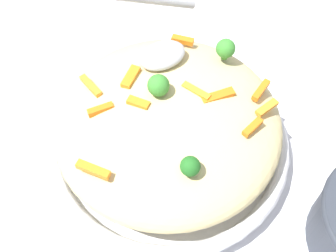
# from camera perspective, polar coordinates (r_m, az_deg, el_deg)

# --- Properties ---
(ground_plane) EXTENTS (2.40, 2.40, 0.00)m
(ground_plane) POSITION_cam_1_polar(r_m,az_deg,el_deg) (0.55, 0.00, -3.55)
(ground_plane) COLOR silver
(serving_bowl) EXTENTS (0.29, 0.29, 0.04)m
(serving_bowl) POSITION_cam_1_polar(r_m,az_deg,el_deg) (0.53, 0.00, -2.44)
(serving_bowl) COLOR silver
(serving_bowl) RESTS_ON ground_plane
(pasta_mound) EXTENTS (0.26, 0.26, 0.07)m
(pasta_mound) POSITION_cam_1_polar(r_m,az_deg,el_deg) (0.49, 0.00, 0.29)
(pasta_mound) COLOR #DBC689
(pasta_mound) RESTS_ON serving_bowl
(carrot_piece_0) EXTENTS (0.02, 0.03, 0.01)m
(carrot_piece_0) POSITION_cam_1_polar(r_m,az_deg,el_deg) (0.46, -3.91, 3.02)
(carrot_piece_0) COLOR orange
(carrot_piece_0) RESTS_ON pasta_mound
(carrot_piece_1) EXTENTS (0.02, 0.03, 0.01)m
(carrot_piece_1) POSITION_cam_1_polar(r_m,az_deg,el_deg) (0.53, 1.94, 11.19)
(carrot_piece_1) COLOR orange
(carrot_piece_1) RESTS_ON pasta_mound
(carrot_piece_2) EXTENTS (0.02, 0.03, 0.01)m
(carrot_piece_2) POSITION_cam_1_polar(r_m,az_deg,el_deg) (0.48, 3.48, 4.80)
(carrot_piece_2) COLOR orange
(carrot_piece_2) RESTS_ON pasta_mound
(carrot_piece_3) EXTENTS (0.04, 0.02, 0.01)m
(carrot_piece_3) POSITION_cam_1_polar(r_m,az_deg,el_deg) (0.48, 6.55, 3.93)
(carrot_piece_3) COLOR orange
(carrot_piece_3) RESTS_ON pasta_mound
(carrot_piece_4) EXTENTS (0.03, 0.01, 0.01)m
(carrot_piece_4) POSITION_cam_1_polar(r_m,az_deg,el_deg) (0.47, -8.83, 2.15)
(carrot_piece_4) COLOR orange
(carrot_piece_4) RESTS_ON pasta_mound
(carrot_piece_5) EXTENTS (0.03, 0.03, 0.01)m
(carrot_piece_5) POSITION_cam_1_polar(r_m,az_deg,el_deg) (0.43, -9.78, -5.65)
(carrot_piece_5) COLOR orange
(carrot_piece_5) RESTS_ON pasta_mound
(carrot_piece_6) EXTENTS (0.03, 0.03, 0.01)m
(carrot_piece_6) POSITION_cam_1_polar(r_m,az_deg,el_deg) (0.49, -4.92, 6.42)
(carrot_piece_6) COLOR orange
(carrot_piece_6) RESTS_ON pasta_mound
(carrot_piece_7) EXTENTS (0.03, 0.01, 0.01)m
(carrot_piece_7) POSITION_cam_1_polar(r_m,az_deg,el_deg) (0.46, 11.02, -0.15)
(carrot_piece_7) COLOR orange
(carrot_piece_7) RESTS_ON pasta_mound
(carrot_piece_8) EXTENTS (0.01, 0.03, 0.01)m
(carrot_piece_8) POSITION_cam_1_polar(r_m,az_deg,el_deg) (0.49, -10.09, 5.21)
(carrot_piece_8) COLOR orange
(carrot_piece_8) RESTS_ON pasta_mound
(carrot_piece_9) EXTENTS (0.03, 0.01, 0.01)m
(carrot_piece_9) POSITION_cam_1_polar(r_m,az_deg,el_deg) (0.48, 12.84, 2.37)
(carrot_piece_9) COLOR orange
(carrot_piece_9) RESTS_ON pasta_mound
(carrot_piece_10) EXTENTS (0.03, 0.02, 0.01)m
(carrot_piece_10) POSITION_cam_1_polar(r_m,az_deg,el_deg) (0.49, 12.08, 4.63)
(carrot_piece_10) COLOR orange
(carrot_piece_10) RESTS_ON pasta_mound
(broccoli_floret_0) EXTENTS (0.02, 0.02, 0.03)m
(broccoli_floret_0) POSITION_cam_1_polar(r_m,az_deg,el_deg) (0.51, 7.56, 10.00)
(broccoli_floret_0) COLOR #377928
(broccoli_floret_0) RESTS_ON pasta_mound
(broccoli_floret_1) EXTENTS (0.02, 0.02, 0.03)m
(broccoli_floret_1) POSITION_cam_1_polar(r_m,az_deg,el_deg) (0.46, -1.25, 5.33)
(broccoli_floret_1) COLOR #377928
(broccoli_floret_1) RESTS_ON pasta_mound
(broccoli_floret_2) EXTENTS (0.02, 0.02, 0.02)m
(broccoli_floret_2) POSITION_cam_1_polar(r_m,az_deg,el_deg) (0.42, 2.92, -5.31)
(broccoli_floret_2) COLOR #205B1C
(broccoli_floret_2) RESTS_ON pasta_mound
(serving_spoon) EXTENTS (0.14, 0.10, 0.07)m
(serving_spoon) POSITION_cam_1_polar(r_m,az_deg,el_deg) (0.51, -1.68, 11.77)
(serving_spoon) COLOR #B7B7BC
(serving_spoon) RESTS_ON pasta_mound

